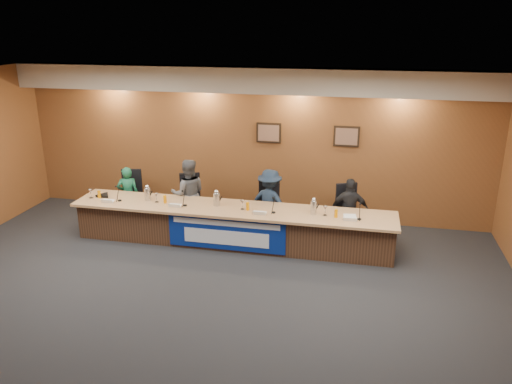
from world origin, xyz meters
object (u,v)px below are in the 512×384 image
carafe_left (148,194)px  carafe_mid (217,199)px  carafe_right (314,207)px  banner (226,233)px  office_chair_a (131,199)px  speakerphone (104,195)px  panelist_a (128,195)px  panelist_c (270,202)px  panelist_b (188,194)px  office_chair_d (349,216)px  office_chair_b (191,204)px  panelist_d (350,210)px  dais_body (232,226)px  office_chair_c (271,210)px

carafe_left → carafe_mid: 1.39m
carafe_mid → carafe_right: size_ratio=0.93×
banner → office_chair_a: 2.65m
carafe_left → speakerphone: (-0.95, 0.01, -0.10)m
panelist_a → carafe_right: 4.01m
panelist_c → speakerphone: panelist_c is taller
panelist_b → carafe_mid: (0.77, -0.58, 0.15)m
office_chair_a → office_chair_d: 4.58m
panelist_c → office_chair_b: bearing=11.2°
office_chair_a → panelist_b: bearing=-16.5°
panelist_b → speakerphone: panelist_b is taller
panelist_a → carafe_left: 0.97m
carafe_right → office_chair_b: bearing=163.9°
banner → panelist_d: bearing=24.9°
panelist_b → panelist_c: bearing=160.3°
dais_body → office_chair_c: size_ratio=12.50×
panelist_d → office_chair_b: 3.24m
office_chair_a → carafe_mid: 2.25m
dais_body → panelist_a: 2.49m
office_chair_a → office_chair_b: bearing=-12.3°
carafe_mid → speakerphone: (-2.34, 0.00, -0.10)m
panelist_c → panelist_d: size_ratio=1.06×
carafe_mid → office_chair_d: bearing=15.5°
banner → carafe_right: carafe_right is taller
office_chair_a → carafe_right: bearing=-23.1°
panelist_b → panelist_c: panelist_b is taller
carafe_left → speakerphone: carafe_left is taller
panelist_b → panelist_c: size_ratio=1.08×
panelist_a → office_chair_c: panelist_a is taller
office_chair_a → carafe_left: carafe_left is taller
office_chair_a → carafe_mid: bearing=-30.2°
panelist_c → carafe_mid: (-0.91, -0.58, 0.20)m
panelist_a → carafe_right: bearing=148.2°
panelist_d → speakerphone: size_ratio=3.94×
office_chair_a → carafe_right: (3.95, -0.75, 0.40)m
panelist_a → office_chair_b: bearing=161.9°
speakerphone → carafe_right: bearing=-1.0°
panelist_c → office_chair_c: bearing=-75.4°
panelist_b → carafe_right: bearing=146.3°
office_chair_d → carafe_right: 1.06m
panelist_b → office_chair_c: size_ratio=3.02×
office_chair_c → panelist_d: bearing=-22.8°
dais_body → office_chair_a: (-2.40, 0.69, 0.13)m
carafe_left → office_chair_a: bearing=136.0°
office_chair_a → carafe_right: carafe_right is taller
panelist_c → speakerphone: (-3.25, -0.58, 0.10)m
carafe_mid → dais_body: bearing=-2.0°
office_chair_c → speakerphone: size_ratio=1.50×
carafe_mid → panelist_c: bearing=32.6°
panelist_a → carafe_mid: size_ratio=5.00×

